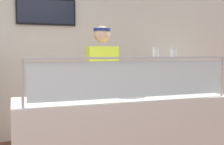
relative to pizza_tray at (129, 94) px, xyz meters
name	(u,v)px	position (x,y,z in m)	size (l,w,h in m)	color
shop_rear_unit	(80,56)	(-0.09, 1.96, 0.39)	(6.67, 0.13, 2.70)	silver
serving_counter	(123,140)	(-0.08, -0.05, -0.49)	(2.27, 0.71, 0.95)	silver
sneeze_guard	(135,73)	(-0.08, -0.35, 0.26)	(2.09, 0.06, 0.43)	#B2B5BC
pizza_tray	(129,94)	(0.00, 0.00, 0.00)	(0.42, 0.42, 0.04)	#9EA0A8
pizza_server	(125,93)	(-0.05, -0.02, 0.02)	(0.07, 0.28, 0.01)	#ADAFB7
parmesan_shaker	(155,53)	(0.14, -0.35, 0.46)	(0.06, 0.06, 0.09)	white
pepper_flake_shaker	(173,53)	(0.34, -0.35, 0.45)	(0.06, 0.06, 0.09)	white
worker_figure	(103,85)	(-0.11, 0.60, 0.04)	(0.41, 0.50, 1.76)	#23232D
prep_shelf	(182,106)	(1.65, 1.47, -0.50)	(0.70, 0.55, 0.93)	#B7BABF
pizza_box_stack	(182,72)	(1.64, 1.47, 0.12)	(0.47, 0.44, 0.31)	silver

